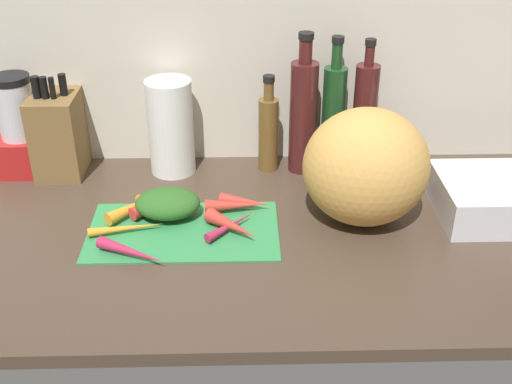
{
  "coord_description": "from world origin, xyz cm",
  "views": [
    {
      "loc": [
        4.96,
        -123.35,
        79.92
      ],
      "look_at": [
        8.14,
        -0.06,
        9.72
      ],
      "focal_mm": 44.8,
      "sensor_mm": 36.0,
      "label": 1
    }
  ],
  "objects_px": {
    "bottle_3": "(364,116)",
    "carrot_6": "(232,226)",
    "carrot_9": "(132,252)",
    "bottle_2": "(333,114)",
    "carrot_3": "(136,206)",
    "carrot_4": "(126,228)",
    "blender_appliance": "(20,131)",
    "carrot_5": "(151,207)",
    "winter_squash": "(366,167)",
    "bottle_0": "(268,131)",
    "carrot_7": "(158,207)",
    "knife_block": "(58,134)",
    "dish_rack": "(496,198)",
    "cutting_board": "(183,230)",
    "bottle_1": "(303,114)",
    "paper_towel_roll": "(171,127)",
    "carrot_0": "(234,205)",
    "carrot_8": "(230,225)",
    "carrot_1": "(160,201)",
    "carrot_2": "(245,202)"
  },
  "relations": [
    {
      "from": "dish_rack",
      "to": "cutting_board",
      "type": "bearing_deg",
      "value": -175.5
    },
    {
      "from": "carrot_7",
      "to": "blender_appliance",
      "type": "distance_m",
      "value": 0.46
    },
    {
      "from": "blender_appliance",
      "to": "dish_rack",
      "type": "height_order",
      "value": "blender_appliance"
    },
    {
      "from": "carrot_5",
      "to": "winter_squash",
      "type": "bearing_deg",
      "value": -3.84
    },
    {
      "from": "carrot_5",
      "to": "bottle_0",
      "type": "relative_size",
      "value": 0.41
    },
    {
      "from": "bottle_1",
      "to": "dish_rack",
      "type": "xyz_separation_m",
      "value": [
        0.44,
        -0.25,
        -0.11
      ]
    },
    {
      "from": "carrot_7",
      "to": "blender_appliance",
      "type": "xyz_separation_m",
      "value": [
        -0.38,
        0.24,
        0.09
      ]
    },
    {
      "from": "carrot_9",
      "to": "knife_block",
      "type": "bearing_deg",
      "value": 120.28
    },
    {
      "from": "carrot_0",
      "to": "paper_towel_roll",
      "type": "xyz_separation_m",
      "value": [
        -0.16,
        0.23,
        0.1
      ]
    },
    {
      "from": "carrot_8",
      "to": "dish_rack",
      "type": "relative_size",
      "value": 0.53
    },
    {
      "from": "bottle_3",
      "to": "carrot_6",
      "type": "bearing_deg",
      "value": -136.45
    },
    {
      "from": "carrot_8",
      "to": "bottle_0",
      "type": "height_order",
      "value": "bottle_0"
    },
    {
      "from": "carrot_8",
      "to": "knife_block",
      "type": "bearing_deg",
      "value": 145.42
    },
    {
      "from": "carrot_0",
      "to": "winter_squash",
      "type": "relative_size",
      "value": 0.48
    },
    {
      "from": "carrot_3",
      "to": "blender_appliance",
      "type": "relative_size",
      "value": 0.61
    },
    {
      "from": "carrot_9",
      "to": "bottle_2",
      "type": "bearing_deg",
      "value": 42.37
    },
    {
      "from": "bottle_1",
      "to": "paper_towel_roll",
      "type": "bearing_deg",
      "value": 179.92
    },
    {
      "from": "carrot_4",
      "to": "blender_appliance",
      "type": "height_order",
      "value": "blender_appliance"
    },
    {
      "from": "carrot_3",
      "to": "bottle_2",
      "type": "height_order",
      "value": "bottle_2"
    },
    {
      "from": "winter_squash",
      "to": "bottle_1",
      "type": "bearing_deg",
      "value": 115.02
    },
    {
      "from": "carrot_0",
      "to": "carrot_2",
      "type": "relative_size",
      "value": 1.13
    },
    {
      "from": "carrot_6",
      "to": "carrot_9",
      "type": "xyz_separation_m",
      "value": [
        -0.21,
        -0.09,
        -0.0
      ]
    },
    {
      "from": "carrot_1",
      "to": "bottle_1",
      "type": "xyz_separation_m",
      "value": [
        0.36,
        0.21,
        0.13
      ]
    },
    {
      "from": "carrot_6",
      "to": "carrot_9",
      "type": "height_order",
      "value": "carrot_6"
    },
    {
      "from": "carrot_3",
      "to": "cutting_board",
      "type": "bearing_deg",
      "value": -33.51
    },
    {
      "from": "blender_appliance",
      "to": "carrot_4",
      "type": "bearing_deg",
      "value": -45.77
    },
    {
      "from": "carrot_7",
      "to": "carrot_0",
      "type": "bearing_deg",
      "value": -0.9
    },
    {
      "from": "blender_appliance",
      "to": "bottle_2",
      "type": "xyz_separation_m",
      "value": [
        0.82,
        0.01,
        0.03
      ]
    },
    {
      "from": "knife_block",
      "to": "bottle_2",
      "type": "xyz_separation_m",
      "value": [
        0.72,
        0.02,
        0.04
      ]
    },
    {
      "from": "carrot_9",
      "to": "blender_appliance",
      "type": "relative_size",
      "value": 0.63
    },
    {
      "from": "carrot_3",
      "to": "carrot_4",
      "type": "xyz_separation_m",
      "value": [
        -0.01,
        -0.09,
        -0.01
      ]
    },
    {
      "from": "carrot_2",
      "to": "paper_towel_roll",
      "type": "relative_size",
      "value": 0.48
    },
    {
      "from": "carrot_8",
      "to": "bottle_0",
      "type": "relative_size",
      "value": 0.55
    },
    {
      "from": "cutting_board",
      "to": "carrot_7",
      "type": "xyz_separation_m",
      "value": [
        -0.07,
        0.08,
        0.02
      ]
    },
    {
      "from": "carrot_9",
      "to": "bottle_2",
      "type": "relative_size",
      "value": 0.47
    },
    {
      "from": "winter_squash",
      "to": "bottle_3",
      "type": "xyz_separation_m",
      "value": [
        0.04,
        0.26,
        0.01
      ]
    },
    {
      "from": "bottle_1",
      "to": "bottle_2",
      "type": "distance_m",
      "value": 0.09
    },
    {
      "from": "bottle_1",
      "to": "carrot_5",
      "type": "bearing_deg",
      "value": -149.45
    },
    {
      "from": "blender_appliance",
      "to": "paper_towel_roll",
      "type": "relative_size",
      "value": 1.05
    },
    {
      "from": "carrot_4",
      "to": "carrot_9",
      "type": "bearing_deg",
      "value": -75.15
    },
    {
      "from": "carrot_2",
      "to": "carrot_4",
      "type": "bearing_deg",
      "value": -159.33
    },
    {
      "from": "carrot_7",
      "to": "knife_block",
      "type": "height_order",
      "value": "knife_block"
    },
    {
      "from": "carrot_5",
      "to": "carrot_8",
      "type": "bearing_deg",
      "value": -24.75
    },
    {
      "from": "winter_squash",
      "to": "bottle_2",
      "type": "bearing_deg",
      "value": 97.64
    },
    {
      "from": "carrot_6",
      "to": "paper_towel_roll",
      "type": "xyz_separation_m",
      "value": [
        -0.16,
        0.32,
        0.1
      ]
    },
    {
      "from": "carrot_6",
      "to": "bottle_0",
      "type": "xyz_separation_m",
      "value": [
        0.1,
        0.33,
        0.08
      ]
    },
    {
      "from": "carrot_3",
      "to": "knife_block",
      "type": "relative_size",
      "value": 0.6
    },
    {
      "from": "carrot_4",
      "to": "knife_block",
      "type": "relative_size",
      "value": 0.62
    },
    {
      "from": "carrot_5",
      "to": "carrot_1",
      "type": "bearing_deg",
      "value": 39.21
    },
    {
      "from": "carrot_5",
      "to": "bottle_0",
      "type": "distance_m",
      "value": 0.38
    }
  ]
}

